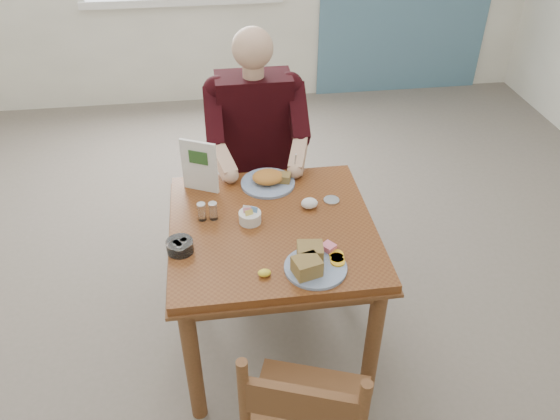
{
  "coord_description": "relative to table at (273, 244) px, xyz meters",
  "views": [
    {
      "loc": [
        -0.23,
        -1.9,
        2.23
      ],
      "look_at": [
        0.03,
        0.0,
        0.83
      ],
      "focal_mm": 35.0,
      "sensor_mm": 36.0,
      "label": 1
    }
  ],
  "objects": [
    {
      "name": "floor",
      "position": [
        0.0,
        0.0,
        -0.64
      ],
      "size": [
        6.0,
        6.0,
        0.0
      ],
      "primitive_type": "plane",
      "color": "#696155",
      "rests_on": "ground"
    },
    {
      "name": "lemon_wedge",
      "position": [
        -0.07,
        -0.32,
        0.13
      ],
      "size": [
        0.06,
        0.06,
        0.03
      ],
      "primitive_type": "ellipsoid",
      "rotation": [
        0.0,
        0.0,
        0.39
      ],
      "color": "yellow",
      "rests_on": "table"
    },
    {
      "name": "napkin",
      "position": [
        0.19,
        0.11,
        0.14
      ],
      "size": [
        0.09,
        0.08,
        0.05
      ],
      "primitive_type": "ellipsoid",
      "rotation": [
        0.0,
        0.0,
        0.25
      ],
      "color": "white",
      "rests_on": "table"
    },
    {
      "name": "metal_dish",
      "position": [
        0.3,
        0.14,
        0.12
      ],
      "size": [
        0.08,
        0.08,
        0.01
      ],
      "primitive_type": "cylinder",
      "rotation": [
        0.0,
        0.0,
        -0.13
      ],
      "color": "silver",
      "rests_on": "table"
    },
    {
      "name": "table",
      "position": [
        0.0,
        0.0,
        0.0
      ],
      "size": [
        0.92,
        0.92,
        0.75
      ],
      "color": "brown",
      "rests_on": "ground"
    },
    {
      "name": "chair_far",
      "position": [
        0.0,
        0.8,
        -0.16
      ],
      "size": [
        0.42,
        0.42,
        0.95
      ],
      "color": "brown",
      "rests_on": "ground"
    },
    {
      "name": "diner",
      "position": [
        0.0,
        0.71,
        0.17
      ],
      "size": [
        0.53,
        0.56,
        1.39
      ],
      "color": "tan",
      "rests_on": "chair_far"
    },
    {
      "name": "near_plate",
      "position": [
        0.12,
        -0.3,
        0.14
      ],
      "size": [
        0.28,
        0.28,
        0.08
      ],
      "color": "white",
      "rests_on": "table"
    },
    {
      "name": "far_plate",
      "position": [
        0.02,
        0.33,
        0.14
      ],
      "size": [
        0.33,
        0.33,
        0.07
      ],
      "color": "white",
      "rests_on": "table"
    },
    {
      "name": "caddy",
      "position": [
        -0.1,
        0.04,
        0.14
      ],
      "size": [
        0.12,
        0.12,
        0.07
      ],
      "color": "white",
      "rests_on": "table"
    },
    {
      "name": "shakers",
      "position": [
        -0.28,
        0.08,
        0.16
      ],
      "size": [
        0.09,
        0.04,
        0.09
      ],
      "color": "white",
      "rests_on": "table"
    },
    {
      "name": "creamer",
      "position": [
        -0.4,
        -0.12,
        0.14
      ],
      "size": [
        0.12,
        0.12,
        0.05
      ],
      "color": "white",
      "rests_on": "table"
    },
    {
      "name": "menu",
      "position": [
        -0.3,
        0.32,
        0.25
      ],
      "size": [
        0.17,
        0.09,
        0.26
      ],
      "color": "white",
      "rests_on": "table"
    }
  ]
}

